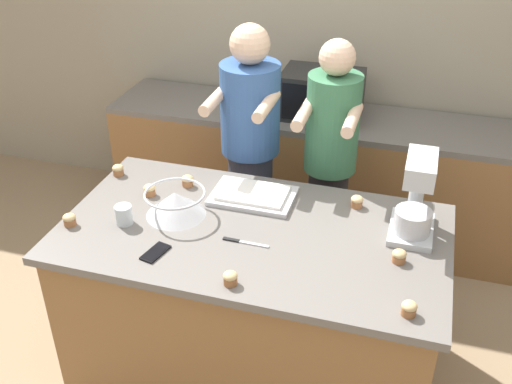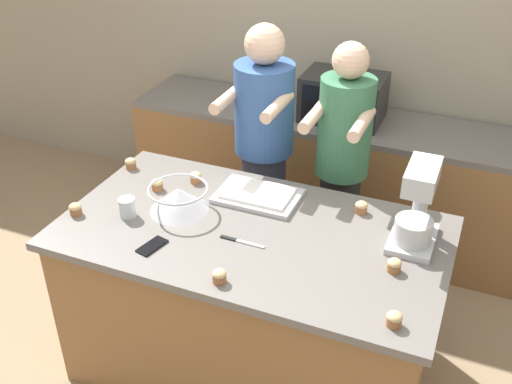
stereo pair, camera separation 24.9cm
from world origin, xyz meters
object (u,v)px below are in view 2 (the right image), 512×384
at_px(cupcake_5, 196,177).
at_px(person_left, 264,158).
at_px(person_right, 341,175).
at_px(drinking_glass, 127,207).
at_px(cupcake_1, 394,265).
at_px(cell_phone, 152,246).
at_px(cupcake_6, 219,276).
at_px(baking_tray, 258,195).
at_px(knife, 239,241).
at_px(cupcake_2, 361,207).
at_px(mixing_bowl, 179,198).
at_px(cupcake_3, 131,163).
at_px(cupcake_0, 157,184).
at_px(microwave_oven, 343,97).
at_px(cupcake_7, 75,209).
at_px(cupcake_4, 394,319).
at_px(stand_mixer, 417,210).

bearing_deg(cupcake_5, person_left, 65.81).
height_order(person_left, person_right, person_left).
xyz_separation_m(drinking_glass, cupcake_1, (1.28, 0.07, -0.02)).
distance_m(cell_phone, cupcake_6, 0.40).
distance_m(drinking_glass, cupcake_6, 0.69).
height_order(baking_tray, cupcake_1, cupcake_1).
relative_size(person_left, drinking_glass, 17.42).
height_order(person_left, cell_phone, person_left).
relative_size(knife, cupcake_2, 3.58).
bearing_deg(mixing_bowl, cupcake_3, 149.17).
xyz_separation_m(cupcake_0, cupcake_5, (0.15, 0.14, 0.00)).
relative_size(microwave_oven, knife, 2.35).
xyz_separation_m(person_right, cupcake_7, (-1.07, -0.96, 0.07)).
distance_m(person_left, cupcake_4, 1.50).
bearing_deg(mixing_bowl, cupcake_0, 147.48).
height_order(stand_mixer, baking_tray, stand_mixer).
bearing_deg(baking_tray, knife, -80.03).
bearing_deg(microwave_oven, cupcake_0, -116.57).
relative_size(cell_phone, cupcake_7, 2.54).
bearing_deg(microwave_oven, stand_mixer, -61.10).
relative_size(baking_tray, cupcake_3, 6.83).
height_order(mixing_bowl, cupcake_1, mixing_bowl).
bearing_deg(cupcake_1, stand_mixer, 82.06).
relative_size(cupcake_1, cupcake_6, 1.00).
bearing_deg(cupcake_2, drinking_glass, -155.82).
bearing_deg(cupcake_3, baking_tray, -1.48).
relative_size(stand_mixer, cupcake_2, 6.50).
bearing_deg(cupcake_7, person_left, 57.97).
bearing_deg(cupcake_3, cupcake_2, 2.30).
distance_m(cupcake_2, cupcake_7, 1.40).
bearing_deg(cupcake_4, person_left, 131.36).
xyz_separation_m(cupcake_1, cupcake_5, (-1.13, 0.34, 0.00)).
relative_size(baking_tray, drinking_glass, 4.39).
height_order(mixing_bowl, cupcake_5, mixing_bowl).
bearing_deg(mixing_bowl, person_left, 78.13).
xyz_separation_m(cupcake_2, cupcake_4, (0.31, -0.72, 0.00)).
bearing_deg(cupcake_7, cupcake_0, 55.72).
relative_size(microwave_oven, cupcake_7, 8.41).
distance_m(person_left, cupcake_5, 0.50).
distance_m(drinking_glass, cupcake_2, 1.14).
distance_m(person_left, cell_phone, 1.06).
bearing_deg(cupcake_4, cupcake_1, 101.56).
xyz_separation_m(person_right, cupcake_4, (0.52, -1.12, 0.07)).
bearing_deg(drinking_glass, cupcake_7, -159.80).
height_order(cell_phone, cupcake_2, cupcake_2).
relative_size(person_left, person_right, 1.03).
distance_m(stand_mixer, drinking_glass, 1.36).
relative_size(cupcake_1, cupcake_4, 1.00).
bearing_deg(cell_phone, cupcake_6, -14.88).
height_order(drinking_glass, cupcake_3, drinking_glass).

